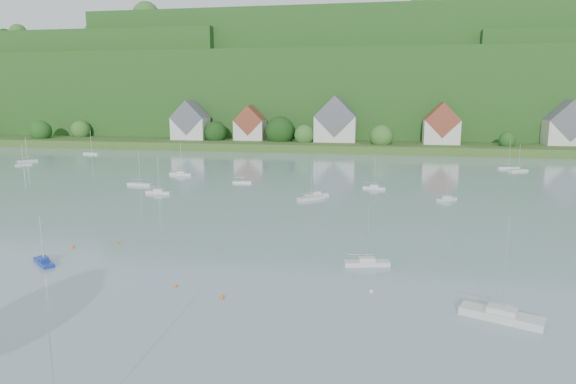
# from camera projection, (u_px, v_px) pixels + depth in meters

# --- Properties ---
(far_shore_strip) EXTENTS (600.00, 60.00, 3.00)m
(far_shore_strip) POSITION_uv_depth(u_px,v_px,m) (326.00, 142.00, 213.89)
(far_shore_strip) COLOR #335620
(far_shore_strip) RESTS_ON ground
(forested_ridge) EXTENTS (620.00, 181.22, 69.89)m
(forested_ridge) POSITION_uv_depth(u_px,v_px,m) (341.00, 92.00, 275.97)
(forested_ridge) COLOR #153C13
(forested_ridge) RESTS_ON ground
(village_building_0) EXTENTS (14.00, 10.40, 16.00)m
(village_building_0) POSITION_uv_depth(u_px,v_px,m) (190.00, 123.00, 209.72)
(village_building_0) COLOR beige
(village_building_0) RESTS_ON far_shore_strip
(village_building_1) EXTENTS (12.00, 9.36, 14.00)m
(village_building_1) POSITION_uv_depth(u_px,v_px,m) (250.00, 126.00, 207.30)
(village_building_1) COLOR beige
(village_building_1) RESTS_ON far_shore_strip
(village_building_2) EXTENTS (16.00, 11.44, 18.00)m
(village_building_2) POSITION_uv_depth(u_px,v_px,m) (336.00, 123.00, 199.75)
(village_building_2) COLOR beige
(village_building_2) RESTS_ON far_shore_strip
(village_building_3) EXTENTS (13.00, 10.40, 15.50)m
(village_building_3) POSITION_uv_depth(u_px,v_px,m) (441.00, 127.00, 190.78)
(village_building_3) COLOR beige
(village_building_3) RESTS_ON far_shore_strip
(village_building_4) EXTENTS (15.00, 10.40, 16.50)m
(village_building_4) POSITION_uv_depth(u_px,v_px,m) (567.00, 127.00, 186.52)
(village_building_4) COLOR beige
(village_building_4) RESTS_ON far_shore_strip
(near_sailboat_1) EXTENTS (4.53, 3.98, 6.39)m
(near_sailboat_1) POSITION_uv_depth(u_px,v_px,m) (44.00, 261.00, 64.74)
(near_sailboat_1) COLOR navy
(near_sailboat_1) RESTS_ON ground
(near_sailboat_3) EXTENTS (5.95, 2.84, 7.74)m
(near_sailboat_3) POSITION_uv_depth(u_px,v_px,m) (367.00, 262.00, 64.18)
(near_sailboat_3) COLOR silver
(near_sailboat_3) RESTS_ON ground
(near_sailboat_4) EXTENTS (7.81, 4.89, 10.23)m
(near_sailboat_4) POSITION_uv_depth(u_px,v_px,m) (501.00, 315.00, 48.68)
(near_sailboat_4) COLOR silver
(near_sailboat_4) RESTS_ON ground
(mooring_buoy_0) EXTENTS (0.41, 0.41, 0.41)m
(mooring_buoy_0) POSITION_uv_depth(u_px,v_px,m) (176.00, 287.00, 57.08)
(mooring_buoy_0) COLOR orange
(mooring_buoy_0) RESTS_ON ground
(mooring_buoy_1) EXTENTS (0.48, 0.48, 0.48)m
(mooring_buoy_1) POSITION_uv_depth(u_px,v_px,m) (371.00, 293.00, 55.46)
(mooring_buoy_1) COLOR silver
(mooring_buoy_1) RESTS_ON ground
(mooring_buoy_2) EXTENTS (0.46, 0.46, 0.46)m
(mooring_buoy_2) POSITION_uv_depth(u_px,v_px,m) (222.00, 298.00, 53.86)
(mooring_buoy_2) COLOR orange
(mooring_buoy_2) RESTS_ON ground
(mooring_buoy_3) EXTENTS (0.42, 0.42, 0.42)m
(mooring_buoy_3) POSITION_uv_depth(u_px,v_px,m) (118.00, 244.00, 73.50)
(mooring_buoy_3) COLOR orange
(mooring_buoy_3) RESTS_ON ground
(mooring_buoy_5) EXTENTS (0.49, 0.49, 0.49)m
(mooring_buoy_5) POSITION_uv_depth(u_px,v_px,m) (73.00, 248.00, 71.69)
(mooring_buoy_5) COLOR orange
(mooring_buoy_5) RESTS_ON ground
(far_sailboat_cluster) EXTENTS (205.26, 69.40, 8.71)m
(far_sailboat_cluster) POSITION_uv_depth(u_px,v_px,m) (327.00, 177.00, 131.59)
(far_sailboat_cluster) COLOR silver
(far_sailboat_cluster) RESTS_ON ground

